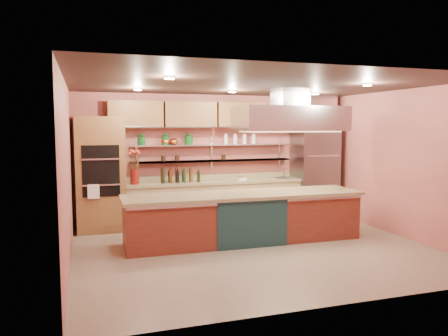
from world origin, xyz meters
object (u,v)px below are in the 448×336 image
object	(u,v)px
copper_kettle	(174,141)
green_canister	(189,141)
flower_vase	(135,177)
kitchen_scale	(242,178)
island	(244,217)
refrigerator	(314,172)

from	to	relation	value
copper_kettle	green_canister	bearing A→B (deg)	0.00
copper_kettle	green_canister	size ratio (longest dim) A/B	1.01
flower_vase	kitchen_scale	size ratio (longest dim) A/B	1.79
island	green_canister	world-z (taller)	green_canister
refrigerator	flower_vase	world-z (taller)	refrigerator
island	flower_vase	world-z (taller)	flower_vase
flower_vase	copper_kettle	bearing A→B (deg)	14.31
kitchen_scale	copper_kettle	bearing A→B (deg)	156.21
island	flower_vase	xyz separation A→B (m)	(-1.78, 1.61, 0.64)
kitchen_scale	green_canister	distance (m)	1.41
kitchen_scale	green_canister	bearing A→B (deg)	153.71
refrigerator	flower_vase	size ratio (longest dim) A/B	6.72
kitchen_scale	green_canister	size ratio (longest dim) A/B	1.00
green_canister	copper_kettle	bearing A→B (deg)	180.00
refrigerator	kitchen_scale	xyz separation A→B (m)	(-1.80, 0.01, -0.07)
island	flower_vase	bearing A→B (deg)	138.72
island	kitchen_scale	bearing A→B (deg)	71.89
island	kitchen_scale	xyz separation A→B (m)	(0.55, 1.61, 0.53)
refrigerator	flower_vase	bearing A→B (deg)	179.86
green_canister	refrigerator	bearing A→B (deg)	-4.49
refrigerator	flower_vase	distance (m)	4.13
island	kitchen_scale	size ratio (longest dim) A/B	24.56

